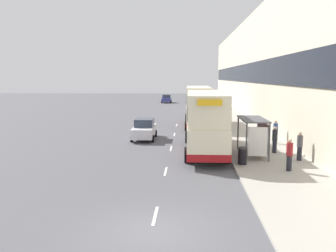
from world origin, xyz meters
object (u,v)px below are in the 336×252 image
at_px(double_decker_bus_ahead, 198,105).
at_px(car_1, 191,98).
at_px(double_decker_bus_near, 205,121).
at_px(car_0, 167,99).
at_px(pedestrian_2, 300,146).
at_px(litter_bin, 242,156).
at_px(pedestrian_at_shelter, 276,132).
at_px(car_2, 144,129).
at_px(pedestrian_3, 289,155).
at_px(bus_shelter, 256,130).
at_px(pedestrian_1, 275,139).

distance_m(double_decker_bus_ahead, car_1, 40.91).
relative_size(double_decker_bus_near, car_0, 2.91).
bearing_deg(pedestrian_2, litter_bin, -161.51).
bearing_deg(pedestrian_at_shelter, pedestrian_2, -88.93).
xyz_separation_m(car_1, car_2, (-4.56, -49.83, 0.02)).
relative_size(car_0, car_2, 0.83).
distance_m(pedestrian_3, litter_bin, 2.83).
bearing_deg(car_1, pedestrian_at_shelter, -83.28).
xyz_separation_m(car_1, pedestrian_at_shelter, (6.14, -52.16, 0.22)).
bearing_deg(bus_shelter, double_decker_bus_near, 150.85).
bearing_deg(double_decker_bus_ahead, pedestrian_1, -71.87).
relative_size(double_decker_bus_near, litter_bin, 10.55).
height_order(double_decker_bus_ahead, pedestrian_2, double_decker_bus_ahead).
bearing_deg(litter_bin, pedestrian_3, -31.42).
distance_m(pedestrian_at_shelter, litter_bin, 8.18).
bearing_deg(car_1, double_decker_bus_ahead, -89.52).
bearing_deg(pedestrian_3, litter_bin, 148.58).
height_order(bus_shelter, pedestrian_1, bus_shelter).
xyz_separation_m(car_0, pedestrian_1, (10.50, -52.31, 0.23)).
height_order(bus_shelter, litter_bin, bus_shelter).
height_order(double_decker_bus_near, double_decker_bus_ahead, same).
height_order(double_decker_bus_near, pedestrian_1, double_decker_bus_near).
bearing_deg(car_0, double_decker_bus_near, 96.29).
distance_m(double_decker_bus_ahead, car_2, 10.30).
bearing_deg(car_0, pedestrian_2, 101.89).
bearing_deg(pedestrian_1, pedestrian_at_shelter, 76.35).
bearing_deg(litter_bin, pedestrian_2, 18.49).
relative_size(pedestrian_1, litter_bin, 1.75).
bearing_deg(litter_bin, double_decker_bus_near, 115.80).
height_order(pedestrian_2, pedestrian_3, pedestrian_2).
distance_m(pedestrian_1, pedestrian_3, 5.09).
distance_m(pedestrian_at_shelter, pedestrian_2, 6.07).
xyz_separation_m(car_0, litter_bin, (7.77, -55.93, -0.18)).
relative_size(double_decker_bus_ahead, pedestrian_1, 6.16).
bearing_deg(car_2, pedestrian_3, 130.40).
bearing_deg(pedestrian_3, pedestrian_2, 63.44).
bearing_deg(pedestrian_at_shelter, bus_shelter, -116.34).
bearing_deg(pedestrian_3, double_decker_bus_near, 127.82).
distance_m(double_decker_bus_near, car_0, 51.97).
bearing_deg(double_decker_bus_near, pedestrian_1, -7.92).
height_order(car_0, pedestrian_1, pedestrian_1).
distance_m(car_2, pedestrian_1, 11.51).
distance_m(car_1, pedestrian_3, 61.14).
relative_size(bus_shelter, car_1, 0.95).
distance_m(car_1, car_2, 50.04).
relative_size(bus_shelter, car_0, 1.10).
relative_size(car_0, pedestrian_at_shelter, 2.08).
distance_m(bus_shelter, car_1, 57.16).
bearing_deg(car_1, double_decker_bus_near, -89.55).
height_order(car_0, pedestrian_2, pedestrian_2).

